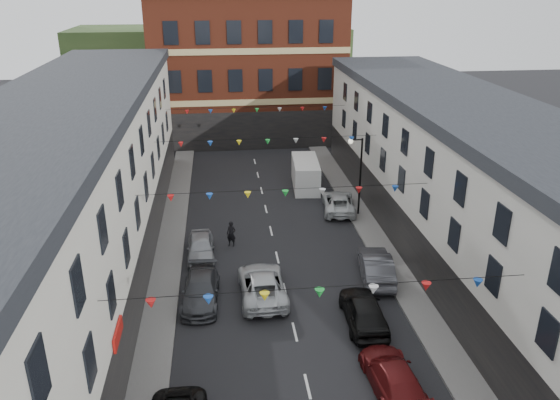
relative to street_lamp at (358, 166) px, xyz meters
name	(u,v)px	position (x,y,z in m)	size (l,w,h in m)	color
ground	(295,332)	(-6.55, -14.00, -3.90)	(160.00, 160.00, 0.00)	black
pavement_left	(159,317)	(-13.45, -12.00, -3.83)	(1.80, 64.00, 0.15)	#605E5B
pavement_right	(414,301)	(0.35, -12.00, -3.83)	(1.80, 64.00, 0.15)	#605E5B
terrace_left	(40,240)	(-18.33, -13.00, 1.44)	(8.40, 56.00, 10.70)	beige
terrace_right	(521,225)	(5.23, -13.00, 0.95)	(8.40, 56.00, 9.70)	beige
civic_building	(247,62)	(-6.55, 23.95, 4.23)	(20.60, 13.30, 18.50)	maroon
distant_hill	(211,62)	(-10.55, 48.00, 1.10)	(40.00, 14.00, 10.00)	#2C4520
street_lamp	(358,166)	(0.00, 0.00, 0.00)	(1.10, 0.36, 6.00)	black
car_left_d	(201,290)	(-11.29, -10.61, -3.20)	(1.97, 4.83, 1.40)	#3A3C41
car_left_e	(201,247)	(-11.38, -5.43, -3.17)	(1.72, 4.28, 1.46)	#999BA2
car_right_c	(393,377)	(-2.95, -18.62, -3.20)	(1.96, 4.83, 1.40)	#5B1213
car_right_d	(364,310)	(-2.95, -13.70, -3.09)	(1.91, 4.76, 1.62)	black
car_right_e	(376,266)	(-1.05, -9.25, -3.10)	(1.70, 4.88, 1.61)	#484950
car_right_f	(338,202)	(-1.05, 1.07, -3.21)	(2.30, 4.99, 1.39)	silver
moving_car	(262,285)	(-7.89, -10.46, -3.16)	(2.48, 5.37, 1.49)	silver
white_van	(305,174)	(-2.75, 6.48, -2.72)	(2.06, 5.37, 2.37)	silver
pedestrian	(231,234)	(-9.39, -3.99, -3.03)	(0.64, 0.42, 1.76)	black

